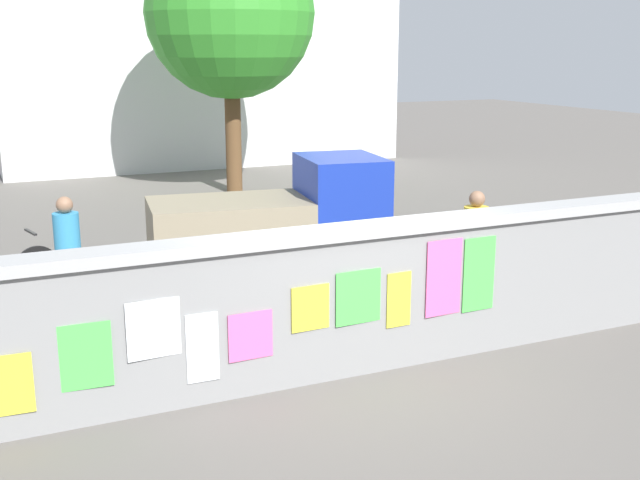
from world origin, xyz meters
The scene contains 9 objects.
ground centered at (0.00, 8.00, 0.00)m, with size 60.00×60.00×0.00m, color #605B56.
poster_wall centered at (-0.01, 0.00, 0.86)m, with size 8.57×0.42×1.67m.
auto_rickshaw_truck centered at (0.68, 3.87, 0.90)m, with size 3.77×1.97×1.85m.
motorcycle centered at (-2.29, 1.52, 0.46)m, with size 1.88×0.67×0.87m.
bicycle_near centered at (-3.40, 4.56, 0.36)m, with size 1.67×0.56×0.95m.
person_walking centered at (-2.58, 3.28, 0.99)m, with size 0.45×0.45×1.62m.
person_bystander centered at (2.59, 1.40, 0.99)m, with size 0.38×0.38×1.62m.
tree_roadside centered at (2.33, 11.17, 4.28)m, with size 4.04×4.04×6.32m.
building_background centered at (3.12, 17.45, 4.12)m, with size 12.26×5.27×8.20m.
Camera 1 is at (-3.70, -7.30, 3.52)m, focal length 44.14 mm.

